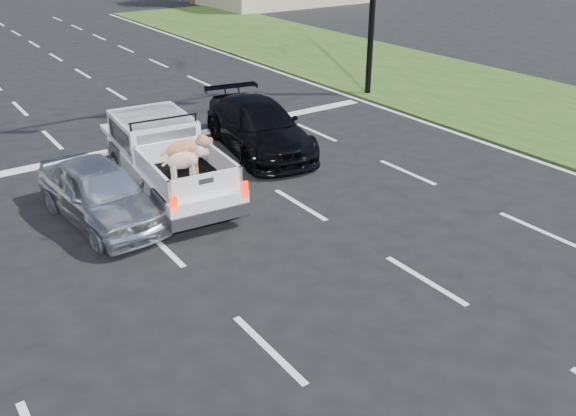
% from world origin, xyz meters
% --- Properties ---
extents(ground, '(160.00, 160.00, 0.00)m').
position_xyz_m(ground, '(0.00, 0.00, 0.00)').
color(ground, black).
rests_on(ground, ground).
extents(road_markings, '(17.75, 60.00, 0.01)m').
position_xyz_m(road_markings, '(0.00, 6.56, 0.01)').
color(road_markings, silver).
rests_on(road_markings, ground).
extents(grass_shoulder_right, '(8.00, 60.00, 0.06)m').
position_xyz_m(grass_shoulder_right, '(13.00, 6.00, 0.03)').
color(grass_shoulder_right, '#1F4515').
rests_on(grass_shoulder_right, ground).
extents(pickup_truck, '(2.26, 5.13, 1.87)m').
position_xyz_m(pickup_truck, '(-0.42, 6.47, 0.87)').
color(pickup_truck, black).
rests_on(pickup_truck, ground).
extents(silver_sedan, '(1.99, 4.16, 1.37)m').
position_xyz_m(silver_sedan, '(-2.33, 5.83, 0.69)').
color(silver_sedan, silver).
rests_on(silver_sedan, ground).
extents(black_coupe, '(2.86, 5.19, 1.43)m').
position_xyz_m(black_coupe, '(2.95, 7.71, 0.71)').
color(black_coupe, black).
rests_on(black_coupe, ground).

